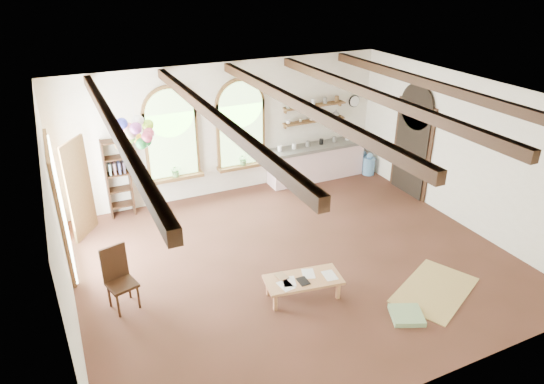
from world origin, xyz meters
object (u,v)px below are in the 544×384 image
kitchen_counter (316,162)px  side_chair (122,291)px  coffee_table (303,281)px  balloon_cluster (136,133)px

kitchen_counter → side_chair: size_ratio=2.43×
kitchen_counter → coffee_table: kitchen_counter is taller
coffee_table → side_chair: size_ratio=1.26×
coffee_table → balloon_cluster: 4.15m
kitchen_counter → balloon_cluster: balloon_cluster is taller
kitchen_counter → coffee_table: bearing=-122.2°
side_chair → coffee_table: bearing=-20.1°
kitchen_counter → side_chair: bearing=-149.6°
kitchen_counter → balloon_cluster: size_ratio=2.35×
kitchen_counter → side_chair: (-5.55, -3.25, -0.16)m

